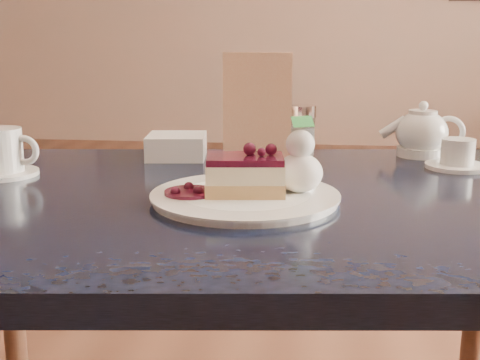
# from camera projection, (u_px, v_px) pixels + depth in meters

# --- Properties ---
(main_table) EXTENTS (1.28, 0.93, 0.75)m
(main_table) POSITION_uv_depth(u_px,v_px,m) (245.00, 238.00, 1.00)
(main_table) COLOR black
(main_table) RESTS_ON ground
(dessert_plate) EXTENTS (0.29, 0.29, 0.01)m
(dessert_plate) POSITION_uv_depth(u_px,v_px,m) (245.00, 197.00, 0.94)
(dessert_plate) COLOR white
(dessert_plate) RESTS_ON main_table
(cheesecake_slice) EXTENTS (0.13, 0.10, 0.06)m
(cheesecake_slice) POSITION_uv_depth(u_px,v_px,m) (245.00, 175.00, 0.93)
(cheesecake_slice) COLOR #D9C274
(cheesecake_slice) RESTS_ON dessert_plate
(whipped_cream) EXTENTS (0.07, 0.07, 0.06)m
(whipped_cream) POSITION_uv_depth(u_px,v_px,m) (300.00, 173.00, 0.94)
(whipped_cream) COLOR white
(whipped_cream) RESTS_ON dessert_plate
(berry_sauce) EXTENTS (0.08, 0.08, 0.01)m
(berry_sauce) POSITION_uv_depth(u_px,v_px,m) (190.00, 192.00, 0.93)
(berry_sauce) COLOR #3F122A
(berry_sauce) RESTS_ON dessert_plate
(coffee_set) EXTENTS (0.14, 0.13, 0.09)m
(coffee_set) POSITION_uv_depth(u_px,v_px,m) (2.00, 155.00, 1.10)
(coffee_set) COLOR white
(coffee_set) RESTS_ON main_table
(tea_set) EXTENTS (0.21, 0.24, 0.11)m
(tea_set) POSITION_uv_depth(u_px,v_px,m) (428.00, 138.00, 1.26)
(tea_set) COLOR white
(tea_set) RESTS_ON main_table
(menu_card) EXTENTS (0.14, 0.05, 0.22)m
(menu_card) POSITION_uv_depth(u_px,v_px,m) (257.00, 107.00, 1.24)
(menu_card) COLOR #FFD7AC
(menu_card) RESTS_ON main_table
(sugar_shaker) EXTENTS (0.06, 0.06, 0.11)m
(sugar_shaker) POSITION_uv_depth(u_px,v_px,m) (302.00, 130.00, 1.28)
(sugar_shaker) COLOR white
(sugar_shaker) RESTS_ON main_table
(napkin_stack) EXTENTS (0.13, 0.13, 0.05)m
(napkin_stack) POSITION_uv_depth(u_px,v_px,m) (177.00, 146.00, 1.27)
(napkin_stack) COLOR white
(napkin_stack) RESTS_ON main_table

